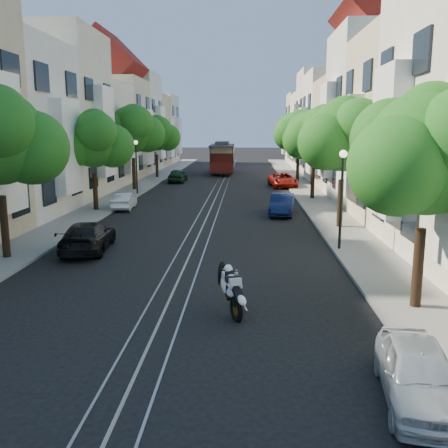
# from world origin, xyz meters

# --- Properties ---
(ground) EXTENTS (200.00, 200.00, 0.00)m
(ground) POSITION_xyz_m (0.00, 28.00, 0.00)
(ground) COLOR black
(ground) RESTS_ON ground
(sidewalk_east) EXTENTS (2.50, 80.00, 0.12)m
(sidewalk_east) POSITION_xyz_m (7.25, 28.00, 0.06)
(sidewalk_east) COLOR gray
(sidewalk_east) RESTS_ON ground
(sidewalk_west) EXTENTS (2.50, 80.00, 0.12)m
(sidewalk_west) POSITION_xyz_m (-7.25, 28.00, 0.06)
(sidewalk_west) COLOR gray
(sidewalk_west) RESTS_ON ground
(rail_left) EXTENTS (0.06, 80.00, 0.02)m
(rail_left) POSITION_xyz_m (-0.55, 28.00, 0.01)
(rail_left) COLOR gray
(rail_left) RESTS_ON ground
(rail_slot) EXTENTS (0.06, 80.00, 0.02)m
(rail_slot) POSITION_xyz_m (0.00, 28.00, 0.01)
(rail_slot) COLOR gray
(rail_slot) RESTS_ON ground
(rail_right) EXTENTS (0.06, 80.00, 0.02)m
(rail_right) POSITION_xyz_m (0.55, 28.00, 0.01)
(rail_right) COLOR gray
(rail_right) RESTS_ON ground
(lane_line) EXTENTS (0.08, 80.00, 0.01)m
(lane_line) POSITION_xyz_m (0.00, 28.00, 0.00)
(lane_line) COLOR tan
(lane_line) RESTS_ON ground
(townhouses_east) EXTENTS (7.75, 72.00, 12.00)m
(townhouses_east) POSITION_xyz_m (11.87, 27.91, 5.18)
(townhouses_east) COLOR beige
(townhouses_east) RESTS_ON ground
(townhouses_west) EXTENTS (7.75, 72.00, 11.76)m
(townhouses_west) POSITION_xyz_m (-11.87, 27.91, 5.08)
(townhouses_west) COLOR silver
(townhouses_west) RESTS_ON ground
(tree_e_a) EXTENTS (4.72, 3.87, 6.27)m
(tree_e_a) POSITION_xyz_m (7.26, -3.02, 4.40)
(tree_e_a) COLOR black
(tree_e_a) RESTS_ON ground
(tree_e_b) EXTENTS (4.93, 4.08, 6.68)m
(tree_e_b) POSITION_xyz_m (7.26, 8.98, 4.73)
(tree_e_b) COLOR black
(tree_e_b) RESTS_ON ground
(tree_e_c) EXTENTS (4.84, 3.99, 6.52)m
(tree_e_c) POSITION_xyz_m (7.26, 19.98, 4.60)
(tree_e_c) COLOR black
(tree_e_c) RESTS_ON ground
(tree_e_d) EXTENTS (5.01, 4.16, 6.85)m
(tree_e_d) POSITION_xyz_m (7.26, 30.98, 4.87)
(tree_e_d) COLOR black
(tree_e_d) RESTS_ON ground
(tree_w_b) EXTENTS (4.72, 3.87, 6.27)m
(tree_w_b) POSITION_xyz_m (-7.14, 13.98, 4.40)
(tree_w_b) COLOR black
(tree_w_b) RESTS_ON ground
(tree_w_c) EXTENTS (5.13, 4.28, 7.09)m
(tree_w_c) POSITION_xyz_m (-7.14, 24.98, 5.07)
(tree_w_c) COLOR black
(tree_w_c) RESTS_ON ground
(tree_w_d) EXTENTS (4.84, 3.99, 6.52)m
(tree_w_d) POSITION_xyz_m (-7.14, 35.98, 4.60)
(tree_w_d) COLOR black
(tree_w_d) RESTS_ON ground
(lamp_east) EXTENTS (0.32, 0.32, 4.16)m
(lamp_east) POSITION_xyz_m (6.30, 4.00, 2.85)
(lamp_east) COLOR black
(lamp_east) RESTS_ON ground
(lamp_west) EXTENTS (0.32, 0.32, 4.16)m
(lamp_west) POSITION_xyz_m (-6.30, 22.00, 2.85)
(lamp_west) COLOR black
(lamp_west) RESTS_ON ground
(sportbike_rider) EXTENTS (0.84, 1.88, 1.39)m
(sportbike_rider) POSITION_xyz_m (1.89, -3.54, 0.79)
(sportbike_rider) COLOR black
(sportbike_rider) RESTS_ON ground
(cable_car) EXTENTS (2.93, 8.89, 3.40)m
(cable_car) POSITION_xyz_m (-0.50, 41.76, 2.01)
(cable_car) COLOR black
(cable_car) RESTS_ON ground
(parked_car_e_near) EXTENTS (1.78, 3.54, 1.16)m
(parked_car_e_near) POSITION_xyz_m (5.60, -8.00, 0.58)
(parked_car_e_near) COLOR #ADB5B9
(parked_car_e_near) RESTS_ON ground
(parked_car_e_mid) EXTENTS (1.82, 4.00, 1.27)m
(parked_car_e_mid) POSITION_xyz_m (4.49, 13.13, 0.64)
(parked_car_e_mid) COLOR #0C163F
(parked_car_e_mid) RESTS_ON ground
(parked_car_e_far) EXTENTS (2.65, 4.85, 1.29)m
(parked_car_e_far) POSITION_xyz_m (5.60, 28.04, 0.65)
(parked_car_e_far) COLOR maroon
(parked_car_e_far) RESTS_ON ground
(parked_car_w_near) EXTENTS (2.13, 4.50, 1.27)m
(parked_car_w_near) POSITION_xyz_m (-4.40, 3.55, 0.63)
(parked_car_w_near) COLOR black
(parked_car_w_near) RESTS_ON ground
(parked_car_w_mid) EXTENTS (1.38, 3.40, 1.10)m
(parked_car_w_mid) POSITION_xyz_m (-5.60, 14.90, 0.55)
(parked_car_w_mid) COLOR silver
(parked_car_w_mid) RESTS_ON ground
(parked_car_w_far) EXTENTS (1.63, 3.89, 1.32)m
(parked_car_w_far) POSITION_xyz_m (-4.40, 31.79, 0.66)
(parked_car_w_far) COLOR black
(parked_car_w_far) RESTS_ON ground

